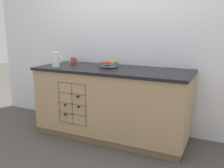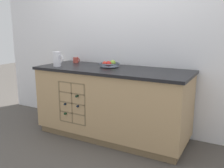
# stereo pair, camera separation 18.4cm
# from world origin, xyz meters

# --- Properties ---
(ground_plane) EXTENTS (14.00, 14.00, 0.00)m
(ground_plane) POSITION_xyz_m (0.00, 0.00, 0.00)
(ground_plane) COLOR #4C4742
(back_wall) EXTENTS (4.40, 0.06, 2.55)m
(back_wall) POSITION_xyz_m (0.00, 0.42, 1.27)
(back_wall) COLOR white
(back_wall) RESTS_ON ground_plane
(kitchen_island) EXTENTS (1.96, 0.76, 0.90)m
(kitchen_island) POSITION_xyz_m (-0.00, -0.00, 0.46)
(kitchen_island) COLOR olive
(kitchen_island) RESTS_ON ground_plane
(fruit_bowl) EXTENTS (0.27, 0.27, 0.09)m
(fruit_bowl) POSITION_xyz_m (-0.09, 0.09, 0.94)
(fruit_bowl) COLOR #4C5666
(fruit_bowl) RESTS_ON kitchen_island
(white_pitcher) EXTENTS (0.16, 0.11, 0.19)m
(white_pitcher) POSITION_xyz_m (-0.72, -0.18, 1.00)
(white_pitcher) COLOR white
(white_pitcher) RESTS_ON kitchen_island
(ceramic_mug) EXTENTS (0.11, 0.08, 0.08)m
(ceramic_mug) POSITION_xyz_m (-0.72, 0.23, 0.94)
(ceramic_mug) COLOR #B7473D
(ceramic_mug) RESTS_ON kitchen_island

